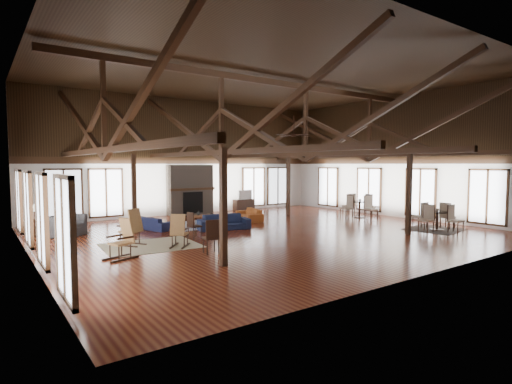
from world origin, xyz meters
TOP-DOWN VIEW (x-y plane):
  - floor at (0.00, 0.00)m, footprint 16.00×16.00m
  - ceiling at (0.00, 0.00)m, footprint 16.00×14.00m
  - wall_back at (0.00, 7.00)m, footprint 16.00×0.02m
  - wall_front at (0.00, -7.00)m, footprint 16.00×0.02m
  - wall_left at (-8.00, 0.00)m, footprint 0.02×14.00m
  - wall_right at (8.00, 0.00)m, footprint 0.02×14.00m
  - roof_truss at (0.00, 0.00)m, footprint 15.60×14.07m
  - post_grid at (0.00, 0.00)m, footprint 8.16×7.16m
  - fireplace at (0.00, 6.67)m, footprint 2.50×0.69m
  - ceiling_fan at (0.50, -1.00)m, footprint 1.60×1.60m
  - sofa_navy_front at (-1.03, 1.49)m, footprint 2.20×1.28m
  - sofa_navy_left at (-3.35, 3.14)m, footprint 1.87×1.19m
  - sofa_orange at (1.31, 3.09)m, footprint 1.98×1.14m
  - coffee_table at (-1.15, 3.26)m, footprint 1.09×0.60m
  - vase at (-1.23, 3.35)m, footprint 0.20×0.20m
  - armchair at (-6.52, 3.58)m, footprint 1.55×1.55m
  - side_table_lamp at (-7.44, 4.29)m, footprint 0.46×0.46m
  - rocking_chair_a at (-5.09, 0.41)m, footprint 0.92×1.06m
  - rocking_chair_b at (-3.97, -0.66)m, footprint 0.88×0.91m
  - rocking_chair_c at (-5.86, -1.16)m, footprint 0.98×0.72m
  - side_chair_a at (-2.93, 0.46)m, footprint 0.45×0.45m
  - side_chair_b at (-3.58, -2.13)m, footprint 0.50×0.50m
  - cafe_table_near at (5.81, -3.58)m, footprint 2.01×2.01m
  - cafe_table_far at (6.29, 0.75)m, footprint 2.19×2.19m
  - cup_near at (5.87, -3.54)m, footprint 0.13×0.13m
  - cup_far at (6.31, 0.75)m, footprint 0.18×0.18m
  - tv_console at (3.41, 6.75)m, footprint 1.23×0.46m
  - television at (3.45, 6.75)m, footprint 0.94×0.20m
  - rug_tan at (-4.62, 0.07)m, footprint 3.06×2.48m
  - rug_navy at (-1.19, 3.25)m, footprint 3.37×2.68m
  - rug_dark at (5.92, -3.41)m, footprint 2.39×2.23m

SIDE VIEW (x-z plane):
  - floor at x=0.00m, z-range 0.00..0.00m
  - rug_dark at x=5.92m, z-range 0.00..0.01m
  - rug_navy at x=-1.19m, z-range 0.00..0.01m
  - rug_tan at x=-4.62m, z-range 0.00..0.01m
  - sofa_navy_left at x=-3.35m, z-range 0.00..0.51m
  - sofa_orange at x=1.31m, z-range 0.00..0.54m
  - sofa_navy_front at x=-1.03m, z-range 0.00..0.60m
  - tv_console at x=3.41m, z-range 0.00..0.62m
  - coffee_table at x=-1.15m, z-range 0.15..0.55m
  - armchair at x=-6.52m, z-range 0.00..0.76m
  - side_table_lamp at x=-7.44m, z-range -0.14..1.04m
  - vase at x=-1.23m, z-range 0.41..0.59m
  - rocking_chair_b at x=-3.97m, z-range -0.03..1.04m
  - cafe_table_near at x=5.81m, z-range 0.00..1.05m
  - rocking_chair_c at x=-5.86m, z-range -0.03..1.10m
  - side_chair_a at x=-2.93m, z-range 0.08..1.01m
  - cafe_table_far at x=6.29m, z-range 0.00..1.12m
  - rocking_chair_a at x=-5.09m, z-range -0.04..1.18m
  - side_chair_b at x=-3.58m, z-range 0.08..1.11m
  - cup_near at x=5.87m, z-range 0.76..0.86m
  - cup_far at x=6.31m, z-range 0.81..0.91m
  - television at x=3.45m, z-range 0.62..1.15m
  - fireplace at x=0.00m, z-range -0.01..2.59m
  - post_grid at x=0.00m, z-range 0.00..3.05m
  - wall_back at x=0.00m, z-range 0.00..6.00m
  - wall_front at x=0.00m, z-range 0.00..6.00m
  - wall_left at x=-8.00m, z-range 0.00..6.00m
  - wall_right at x=8.00m, z-range 0.00..6.00m
  - ceiling_fan at x=0.50m, z-range 3.36..4.11m
  - roof_truss at x=0.00m, z-range 2.46..5.60m
  - ceiling at x=0.00m, z-range 5.99..6.01m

